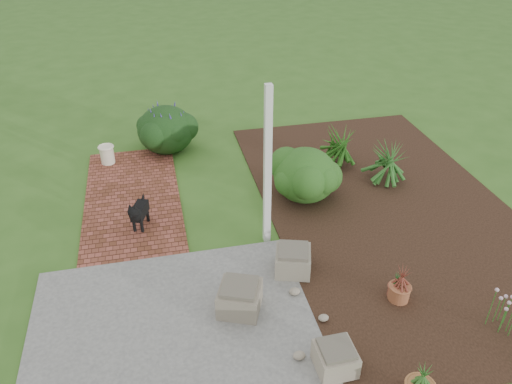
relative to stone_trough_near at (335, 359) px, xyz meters
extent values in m
plane|color=#34601E|center=(-0.48, 2.40, -0.18)|extent=(80.00, 80.00, 0.00)
cube|color=#60605D|center=(-1.73, 0.65, -0.16)|extent=(3.50, 3.50, 0.04)
cube|color=brown|center=(-2.18, 4.15, -0.16)|extent=(1.60, 3.50, 0.04)
cube|color=black|center=(2.02, 2.90, -0.17)|extent=(4.00, 7.00, 0.03)
cube|color=white|center=(-0.18, 2.50, 1.07)|extent=(0.10, 0.10, 2.50)
cube|color=gray|center=(0.00, 0.00, 0.00)|extent=(0.44, 0.44, 0.29)
cube|color=#746C57|center=(-0.87, 1.13, 0.03)|extent=(0.67, 0.67, 0.34)
cube|color=#75715A|center=(0.00, 1.70, 0.02)|extent=(0.60, 0.60, 0.32)
cube|color=black|center=(-2.04, 3.23, 0.15)|extent=(0.31, 0.44, 0.18)
cylinder|color=black|center=(-2.15, 3.12, -0.04)|extent=(0.05, 0.05, 0.20)
cylinder|color=black|center=(-2.04, 3.08, -0.04)|extent=(0.05, 0.05, 0.20)
cylinder|color=black|center=(-2.05, 3.39, -0.04)|extent=(0.05, 0.05, 0.20)
cylinder|color=black|center=(-1.94, 3.35, -0.04)|extent=(0.05, 0.05, 0.20)
sphere|color=black|center=(-2.13, 3.00, 0.29)|extent=(0.17, 0.17, 0.17)
cone|color=black|center=(-1.97, 3.43, 0.27)|extent=(0.11, 0.14, 0.15)
cylinder|color=#F0E5C6|center=(-2.62, 5.49, 0.03)|extent=(0.30, 0.30, 0.35)
ellipsoid|color=#0C3A13|center=(0.73, 3.50, 0.31)|extent=(1.42, 1.42, 0.92)
cylinder|color=#965433|center=(1.20, 0.85, -0.04)|extent=(0.35, 0.35, 0.22)
cylinder|color=brown|center=(1.19, 0.91, -0.07)|extent=(0.27, 0.27, 0.17)
ellipsoid|color=black|center=(-1.45, 5.86, 0.30)|extent=(1.19, 1.19, 0.96)
camera|label=1|loc=(-1.67, -3.42, 4.55)|focal=35.00mm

